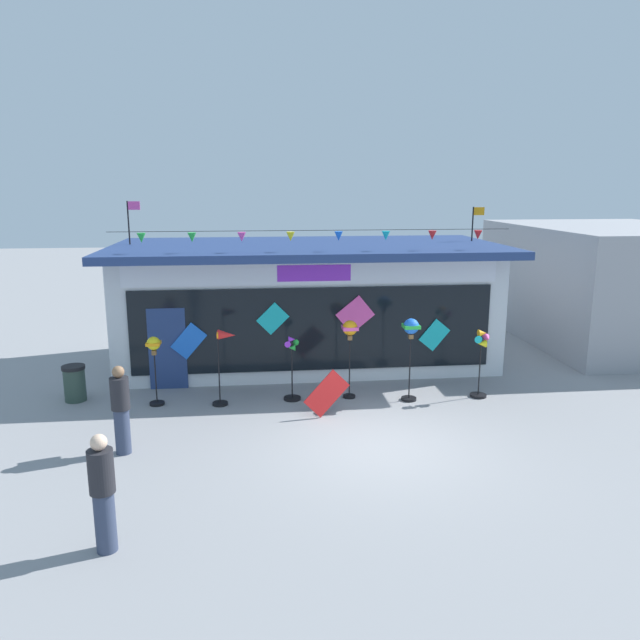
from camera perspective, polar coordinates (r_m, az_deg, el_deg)
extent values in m
plane|color=gray|center=(11.93, 5.52, -11.52)|extent=(80.00, 80.00, 0.00)
cube|color=silver|center=(16.99, -1.29, 1.34)|extent=(9.88, 4.20, 3.12)
cube|color=navy|center=(16.30, -1.18, 6.77)|extent=(10.28, 5.11, 0.20)
cube|color=silver|center=(14.68, -0.57, 4.45)|extent=(9.09, 0.08, 0.56)
cube|color=purple|center=(14.65, -0.56, 4.43)|extent=(1.78, 0.04, 0.40)
cube|color=black|center=(14.95, -0.56, -0.87)|extent=(8.89, 0.06, 2.08)
cube|color=navy|center=(15.11, -14.11, -2.63)|extent=(0.90, 0.07, 2.00)
cube|color=blue|center=(14.95, -12.20, -1.94)|extent=(0.89, 0.03, 0.91)
cube|color=#19B7BC|center=(14.76, -4.45, 0.13)|extent=(0.81, 0.03, 0.81)
cube|color=#EA4CA3|center=(14.95, 3.32, 0.50)|extent=(0.98, 0.03, 0.97)
cube|color=#19B7BC|center=(15.54, 10.68, -1.39)|extent=(0.81, 0.03, 0.84)
cylinder|color=black|center=(14.39, -0.50, 8.41)|extent=(9.48, 0.01, 0.01)
cone|color=green|center=(14.55, -16.41, 7.40)|extent=(0.20, 0.20, 0.22)
cone|color=green|center=(14.39, -11.92, 7.58)|extent=(0.20, 0.20, 0.22)
cone|color=#EA4CA3|center=(14.33, -7.36, 7.73)|extent=(0.20, 0.20, 0.22)
cone|color=yellow|center=(14.36, -2.78, 7.82)|extent=(0.20, 0.20, 0.22)
cone|color=blue|center=(14.47, 1.76, 7.87)|extent=(0.20, 0.20, 0.22)
cone|color=#19B7BC|center=(14.67, 6.19, 7.86)|extent=(0.20, 0.20, 0.22)
cone|color=red|center=(14.96, 10.48, 7.82)|extent=(0.20, 0.20, 0.22)
cone|color=red|center=(15.33, 14.59, 7.73)|extent=(0.20, 0.20, 0.22)
cylinder|color=black|center=(16.94, -17.52, 8.69)|extent=(0.04, 0.04, 1.13)
cube|color=#EA4CA3|center=(16.89, -17.08, 10.22)|extent=(0.32, 0.02, 0.22)
cylinder|color=black|center=(17.74, 14.12, 8.73)|extent=(0.04, 0.04, 0.95)
cube|color=orange|center=(17.78, 14.67, 9.85)|extent=(0.32, 0.02, 0.22)
cylinder|color=black|center=(14.35, -15.02, -7.56)|extent=(0.34, 0.34, 0.06)
cylinder|color=black|center=(14.16, -15.16, -5.23)|extent=(0.03, 0.03, 1.28)
sphere|color=yellow|center=(13.94, -15.35, -2.13)|extent=(0.30, 0.30, 0.30)
cube|color=orange|center=(13.94, -15.35, -2.13)|extent=(0.31, 0.31, 0.07)
cube|color=brown|center=(13.99, -15.30, -2.96)|extent=(0.10, 0.10, 0.10)
cylinder|color=black|center=(14.04, -9.35, -7.74)|extent=(0.35, 0.35, 0.06)
cylinder|color=black|center=(13.79, -9.46, -4.69)|extent=(0.03, 0.03, 1.62)
cone|color=red|center=(13.56, -8.74, -1.40)|extent=(0.45, 0.32, 0.22)
cylinder|color=orange|center=(13.57, -9.58, -1.42)|extent=(0.03, 0.16, 0.16)
cylinder|color=black|center=(14.19, -2.62, -7.35)|extent=(0.40, 0.40, 0.06)
cylinder|color=black|center=(13.99, -2.64, -4.86)|extent=(0.03, 0.03, 1.35)
cylinder|color=black|center=(13.76, -2.66, -2.22)|extent=(0.06, 0.04, 0.06)
cone|color=green|center=(13.77, -2.25, -2.21)|extent=(0.14, 0.15, 0.14)
cone|color=purple|center=(13.74, -2.66, -1.82)|extent=(0.15, 0.14, 0.14)
cone|color=purple|center=(13.76, -3.07, -2.23)|extent=(0.14, 0.15, 0.14)
cone|color=green|center=(13.79, -2.65, -2.61)|extent=(0.15, 0.14, 0.14)
cylinder|color=black|center=(14.33, 2.76, -7.15)|extent=(0.29, 0.29, 0.06)
cylinder|color=black|center=(14.10, 2.79, -4.40)|extent=(0.03, 0.03, 1.50)
sphere|color=orange|center=(13.87, 2.83, -0.74)|extent=(0.35, 0.35, 0.35)
cube|color=#EA4CA3|center=(13.87, 2.83, -0.74)|extent=(0.35, 0.35, 0.08)
cube|color=brown|center=(13.92, 2.82, -1.68)|extent=(0.10, 0.10, 0.10)
cylinder|color=black|center=(14.30, 8.32, -7.32)|extent=(0.35, 0.35, 0.06)
cylinder|color=black|center=(14.06, 8.42, -4.41)|extent=(0.03, 0.03, 1.58)
sphere|color=blue|center=(13.82, 8.55, -0.58)|extent=(0.35, 0.35, 0.35)
cube|color=green|center=(13.82, 8.55, -0.58)|extent=(0.36, 0.36, 0.08)
cube|color=brown|center=(13.87, 8.51, -1.53)|extent=(0.10, 0.10, 0.10)
cylinder|color=black|center=(14.84, 14.61, -6.86)|extent=(0.39, 0.39, 0.06)
cylinder|color=black|center=(14.63, 14.75, -4.34)|extent=(0.03, 0.03, 1.42)
cylinder|color=black|center=(14.41, 14.96, -1.68)|extent=(0.06, 0.04, 0.06)
cone|color=#EA4CA3|center=(14.46, 15.42, -1.67)|extent=(0.18, 0.19, 0.18)
cone|color=orange|center=(14.39, 14.99, -1.21)|extent=(0.19, 0.18, 0.18)
cone|color=#19B7BC|center=(14.37, 14.50, -1.70)|extent=(0.18, 0.19, 0.18)
cone|color=yellow|center=(14.44, 14.94, -2.16)|extent=(0.19, 0.18, 0.18)
cylinder|color=#333D56|center=(11.92, -18.03, -9.88)|extent=(0.28, 0.28, 0.86)
cylinder|color=#232328|center=(11.67, -18.27, -6.56)|extent=(0.34, 0.34, 0.60)
sphere|color=#8C6647|center=(11.54, -18.41, -4.63)|extent=(0.22, 0.22, 0.22)
cube|color=purple|center=(11.85, -18.44, -6.13)|extent=(0.30, 0.24, 0.38)
cylinder|color=#333D56|center=(9.07, -19.49, -17.38)|extent=(0.28, 0.28, 0.86)
cylinder|color=#232328|center=(8.74, -19.85, -13.21)|extent=(0.34, 0.34, 0.60)
sphere|color=beige|center=(8.57, -20.05, -10.73)|extent=(0.22, 0.22, 0.22)
cylinder|color=#2D4238|center=(15.09, -22.01, -5.66)|extent=(0.48, 0.48, 0.75)
cylinder|color=black|center=(14.98, -22.14, -4.14)|extent=(0.52, 0.52, 0.08)
cube|color=red|center=(13.05, 0.63, -6.91)|extent=(1.02, 0.20, 1.02)
cube|color=#99999E|center=(21.71, 25.75, 3.19)|extent=(5.85, 7.70, 3.61)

